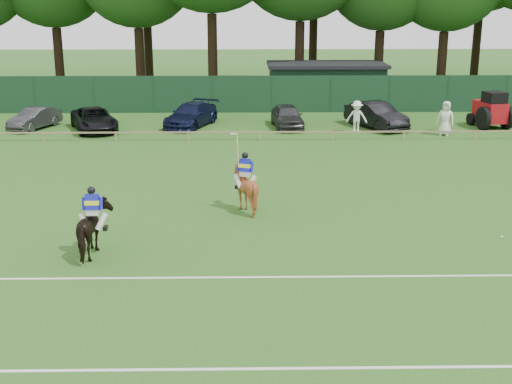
{
  "coord_description": "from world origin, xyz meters",
  "views": [
    {
      "loc": [
        0.11,
        -19.27,
        7.95
      ],
      "look_at": [
        0.5,
        3.0,
        1.4
      ],
      "focal_mm": 48.0,
      "sensor_mm": 36.0,
      "label": 1
    }
  ],
  "objects_px": {
    "sedan_grey": "(35,118)",
    "sedan_navy": "(191,115)",
    "spectator_mid": "(444,118)",
    "spectator_right": "(446,118)",
    "horse_chestnut": "(245,189)",
    "suv_black": "(94,119)",
    "spectator_left": "(357,117)",
    "horse_dark": "(94,230)",
    "utility_shed": "(326,84)",
    "estate_black": "(376,115)",
    "hatch_grey": "(287,116)",
    "tractor": "(491,111)",
    "polo_ball": "(502,237)"
  },
  "relations": [
    {
      "from": "sedan_grey",
      "to": "sedan_navy",
      "type": "xyz_separation_m",
      "value": [
        9.36,
        0.54,
        0.08
      ]
    },
    {
      "from": "spectator_mid",
      "to": "spectator_right",
      "type": "distance_m",
      "value": 1.13
    },
    {
      "from": "horse_chestnut",
      "to": "suv_black",
      "type": "relative_size",
      "value": 0.36
    },
    {
      "from": "horse_chestnut",
      "to": "suv_black",
      "type": "height_order",
      "value": "horse_chestnut"
    },
    {
      "from": "spectator_left",
      "to": "sedan_grey",
      "type": "bearing_deg",
      "value": -176.41
    },
    {
      "from": "horse_dark",
      "to": "utility_shed",
      "type": "bearing_deg",
      "value": -109.9
    },
    {
      "from": "estate_black",
      "to": "spectator_right",
      "type": "bearing_deg",
      "value": -58.3
    },
    {
      "from": "horse_dark",
      "to": "hatch_grey",
      "type": "relative_size",
      "value": 0.49
    },
    {
      "from": "sedan_navy",
      "to": "tractor",
      "type": "bearing_deg",
      "value": 18.26
    },
    {
      "from": "horse_dark",
      "to": "utility_shed",
      "type": "distance_m",
      "value": 31.05
    },
    {
      "from": "sedan_grey",
      "to": "hatch_grey",
      "type": "distance_m",
      "value": 15.19
    },
    {
      "from": "horse_chestnut",
      "to": "utility_shed",
      "type": "xyz_separation_m",
      "value": [
        5.87,
        24.74,
        0.68
      ]
    },
    {
      "from": "estate_black",
      "to": "suv_black",
      "type": "bearing_deg",
      "value": 157.21
    },
    {
      "from": "hatch_grey",
      "to": "spectator_mid",
      "type": "bearing_deg",
      "value": -13.65
    },
    {
      "from": "spectator_mid",
      "to": "horse_chestnut",
      "type": "bearing_deg",
      "value": -150.22
    },
    {
      "from": "sedan_navy",
      "to": "estate_black",
      "type": "relative_size",
      "value": 1.03
    },
    {
      "from": "horse_chestnut",
      "to": "hatch_grey",
      "type": "distance_m",
      "value": 16.58
    },
    {
      "from": "estate_black",
      "to": "spectator_left",
      "type": "height_order",
      "value": "spectator_left"
    },
    {
      "from": "hatch_grey",
      "to": "estate_black",
      "type": "xyz_separation_m",
      "value": [
        5.37,
        -0.16,
        0.08
      ]
    },
    {
      "from": "sedan_grey",
      "to": "spectator_left",
      "type": "xyz_separation_m",
      "value": [
        19.13,
        -1.61,
        0.31
      ]
    },
    {
      "from": "polo_ball",
      "to": "tractor",
      "type": "relative_size",
      "value": 0.03
    },
    {
      "from": "horse_chestnut",
      "to": "tractor",
      "type": "relative_size",
      "value": 0.59
    },
    {
      "from": "horse_chestnut",
      "to": "estate_black",
      "type": "relative_size",
      "value": 0.37
    },
    {
      "from": "horse_chestnut",
      "to": "sedan_navy",
      "type": "relative_size",
      "value": 0.35
    },
    {
      "from": "sedan_grey",
      "to": "polo_ball",
      "type": "distance_m",
      "value": 28.75
    },
    {
      "from": "spectator_right",
      "to": "suv_black",
      "type": "bearing_deg",
      "value": -156.23
    },
    {
      "from": "suv_black",
      "to": "polo_ball",
      "type": "relative_size",
      "value": 53.51
    },
    {
      "from": "horse_chestnut",
      "to": "utility_shed",
      "type": "relative_size",
      "value": 0.2
    },
    {
      "from": "sedan_grey",
      "to": "utility_shed",
      "type": "distance_m",
      "value": 20.34
    },
    {
      "from": "polo_ball",
      "to": "spectator_right",
      "type": "bearing_deg",
      "value": 80.37
    },
    {
      "from": "sedan_navy",
      "to": "spectator_mid",
      "type": "relative_size",
      "value": 2.95
    },
    {
      "from": "horse_dark",
      "to": "spectator_right",
      "type": "height_order",
      "value": "spectator_right"
    },
    {
      "from": "spectator_right",
      "to": "polo_ball",
      "type": "height_order",
      "value": "spectator_right"
    },
    {
      "from": "polo_ball",
      "to": "hatch_grey",
      "type": "bearing_deg",
      "value": 107.17
    },
    {
      "from": "estate_black",
      "to": "tractor",
      "type": "xyz_separation_m",
      "value": [
        6.93,
        -0.11,
        0.27
      ]
    },
    {
      "from": "sedan_grey",
      "to": "estate_black",
      "type": "distance_m",
      "value": 20.56
    },
    {
      "from": "sedan_grey",
      "to": "utility_shed",
      "type": "relative_size",
      "value": 0.45
    },
    {
      "from": "horse_dark",
      "to": "polo_ball",
      "type": "height_order",
      "value": "horse_dark"
    },
    {
      "from": "estate_black",
      "to": "polo_ball",
      "type": "distance_m",
      "value": 19.36
    },
    {
      "from": "hatch_grey",
      "to": "sedan_navy",
      "type": "bearing_deg",
      "value": 170.62
    },
    {
      "from": "sedan_navy",
      "to": "utility_shed",
      "type": "height_order",
      "value": "utility_shed"
    },
    {
      "from": "sedan_grey",
      "to": "spectator_mid",
      "type": "xyz_separation_m",
      "value": [
        24.34,
        -1.31,
        0.2
      ]
    },
    {
      "from": "suv_black",
      "to": "spectator_mid",
      "type": "height_order",
      "value": "spectator_mid"
    },
    {
      "from": "suv_black",
      "to": "utility_shed",
      "type": "distance_m",
      "value": 17.4
    },
    {
      "from": "spectator_left",
      "to": "tractor",
      "type": "height_order",
      "value": "tractor"
    },
    {
      "from": "sedan_navy",
      "to": "utility_shed",
      "type": "bearing_deg",
      "value": 61.49
    },
    {
      "from": "horse_chestnut",
      "to": "polo_ball",
      "type": "bearing_deg",
      "value": 178.76
    },
    {
      "from": "sedan_navy",
      "to": "spectator_left",
      "type": "bearing_deg",
      "value": 8.15
    },
    {
      "from": "horse_chestnut",
      "to": "utility_shed",
      "type": "height_order",
      "value": "utility_shed"
    },
    {
      "from": "sedan_navy",
      "to": "spectator_left",
      "type": "height_order",
      "value": "spectator_left"
    }
  ]
}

